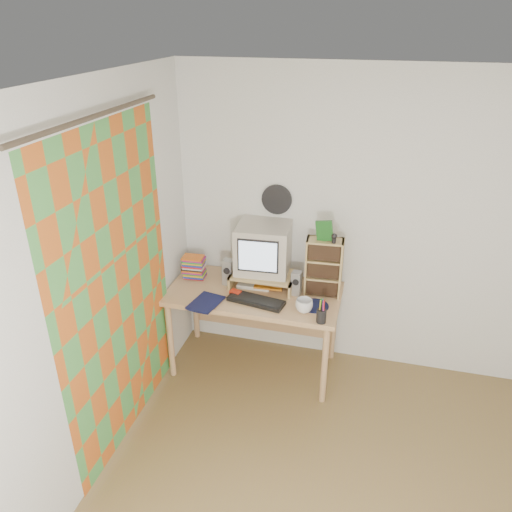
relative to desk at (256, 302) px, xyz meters
The scene contains 21 objects.
ceiling 2.59m from the desk, 54.49° to the right, with size 3.50×3.50×0.00m, color white.
back_wall 1.25m from the desk, 16.59° to the left, with size 3.50×3.50×0.00m, color white.
left_wall 1.73m from the desk, 116.51° to the right, with size 3.50×3.50×0.00m, color white.
curtain 1.29m from the desk, 125.22° to the right, with size 2.20×2.20×0.00m, color #CA5C1C.
wall_disc 0.87m from the desk, 70.78° to the left, with size 0.25×0.25×0.02m, color black.
desk is the anchor object (origin of this frame).
monitor_riser 0.24m from the desk, 36.34° to the left, with size 0.52×0.30×0.12m.
crt_monitor 0.46m from the desk, 67.55° to the left, with size 0.42×0.42×0.40m, color beige.
speaker_left 0.34m from the desk, behind, with size 0.08×0.08×0.22m, color #9D9EA1.
speaker_right 0.41m from the desk, ahead, with size 0.08×0.08×0.20m, color #9D9EA1.
keyboard 0.28m from the desk, 74.81° to the right, with size 0.45×0.15×0.03m, color black.
dvd_stack 0.62m from the desk, behind, with size 0.18×0.12×0.25m, color brown, non-canonical shape.
cd_rack 0.66m from the desk, ahead, with size 0.28×0.15×0.47m, color tan.
mug 0.55m from the desk, 30.19° to the right, with size 0.13×0.13×0.10m, color white.
diary 0.55m from the desk, 141.58° to the right, with size 0.25×0.19×0.05m, color #10143D.
mousepad 0.55m from the desk, 17.23° to the right, with size 0.22×0.22×0.00m, color #101A36.
pen_cup 0.73m from the desk, 31.91° to the right, with size 0.07×0.07×0.15m, color black, non-canonical shape.
papers 0.16m from the desk, 60.79° to the left, with size 0.27×0.20×0.04m, color white, non-canonical shape.
red_box 0.26m from the desk, 127.94° to the right, with size 0.09×0.05×0.04m, color red.
game_box 0.87m from the desk, ahead, with size 0.12×0.03×0.16m, color #195A1B.
webcam 0.89m from the desk, ahead, with size 0.05×0.05×0.08m, color black, non-canonical shape.
Camera 1 is at (-0.12, -2.02, 2.80)m, focal length 35.00 mm.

